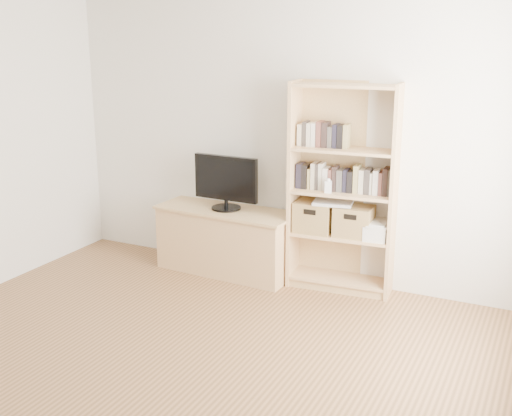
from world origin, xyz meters
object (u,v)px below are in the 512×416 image
Objects in this scene: laptop at (333,202)px; basket_left at (314,216)px; basket_right at (354,221)px; bookshelf at (343,189)px; baby_monitor at (328,187)px; tv_stand at (227,242)px; television at (226,183)px.

basket_left is at bearing 168.16° from laptop.
laptop reaches higher than basket_right.
laptop reaches higher than basket_left.
basket_right is at bearing -1.51° from laptop.
basket_right is (0.11, 0.00, -0.28)m from bookshelf.
baby_monitor is at bearing -114.78° from laptop.
baby_monitor is 0.39m from basket_right.
tv_stand is 1.21m from baby_monitor.
bookshelf is 5.70× the size of basket_right.
bookshelf is at bearing 5.96° from television.
basket_left is (-0.15, 0.09, -0.30)m from baby_monitor.
bookshelf reaches higher than basket_left.
bookshelf is at bearing 40.33° from baby_monitor.
basket_left is at bearing -178.15° from basket_right.
television is 1.02m from baby_monitor.
bookshelf is at bearing 179.24° from basket_right.
baby_monitor is 0.18m from laptop.
basket_right is (1.22, 0.08, -0.23)m from television.
television is at bearing 179.57° from bookshelf.
bookshelf is 17.39× the size of baby_monitor.
baby_monitor reaches higher than tv_stand.
basket_left is at bearing 141.17° from baby_monitor.
tv_stand is 4.04× the size of basket_right.
laptop is (0.17, -0.00, 0.15)m from basket_left.
baby_monitor is 0.35m from basket_left.
television is at bearing -178.78° from basket_right.
bookshelf is at bearing 7.37° from tv_stand.
laptop is at bearing 4.75° from television.
tv_stand is 2.02× the size of television.
tv_stand is 1.27m from basket_right.
baby_monitor is at bearing -32.01° from basket_left.
laptop is (1.03, 0.05, -0.08)m from television.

